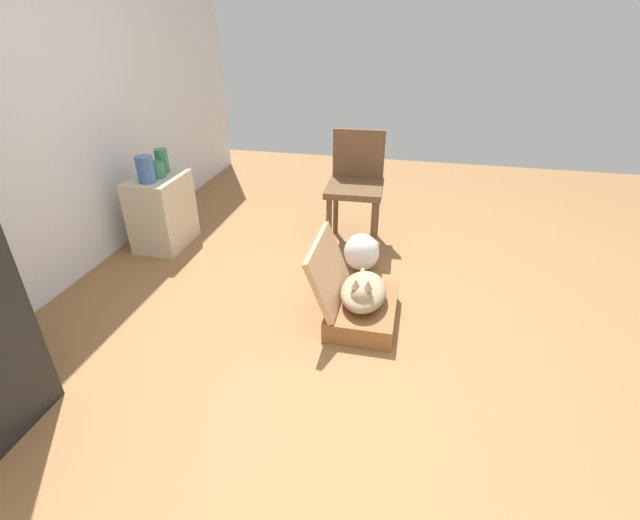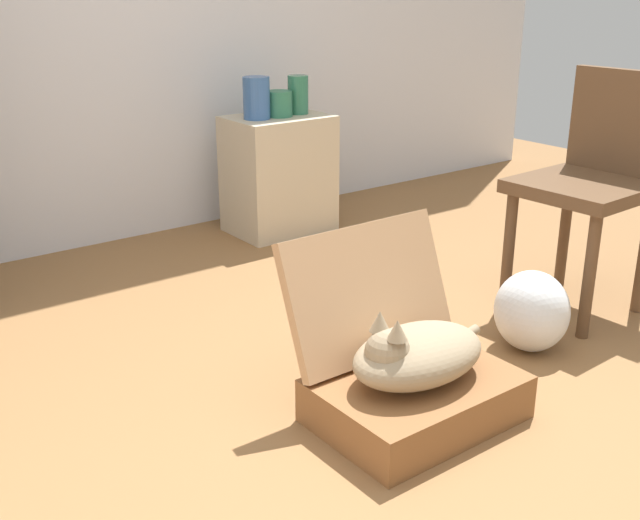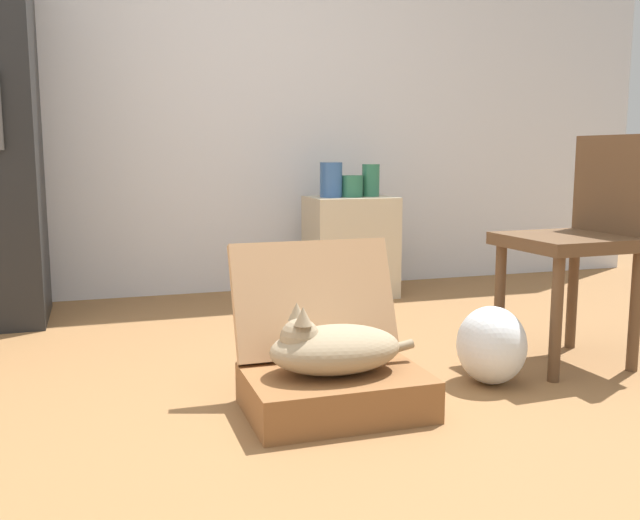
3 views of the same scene
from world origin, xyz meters
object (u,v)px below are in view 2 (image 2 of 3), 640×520
(vase_short, at_px, (298,95))
(vase_round, at_px, (279,104))
(cat, at_px, (415,354))
(chair, at_px, (595,178))
(suitcase_base, at_px, (416,399))
(side_table, at_px, (279,174))
(plastic_bag_white, at_px, (532,311))
(vase_tall, at_px, (256,98))

(vase_short, xyz_separation_m, vase_round, (-0.12, -0.02, -0.03))
(cat, bearing_deg, chair, 11.33)
(suitcase_base, bearing_deg, vase_short, 64.64)
(side_table, height_order, chair, chair)
(plastic_bag_white, xyz_separation_m, vase_tall, (-0.05, 1.66, 0.54))
(vase_tall, bearing_deg, suitcase_base, -108.44)
(suitcase_base, bearing_deg, vase_round, 67.86)
(suitcase_base, xyz_separation_m, chair, (1.12, 0.23, 0.45))
(plastic_bag_white, relative_size, vase_round, 2.25)
(suitcase_base, distance_m, vase_tall, 1.95)
(plastic_bag_white, relative_size, vase_tall, 1.43)
(side_table, distance_m, chair, 1.60)
(vase_round, bearing_deg, vase_tall, 174.86)
(side_table, xyz_separation_m, vase_round, (0.00, -0.02, 0.36))
(vase_short, bearing_deg, vase_round, -172.67)
(suitcase_base, height_order, side_table, side_table)
(vase_tall, bearing_deg, cat, -108.82)
(vase_short, height_order, vase_round, vase_short)
(suitcase_base, xyz_separation_m, vase_short, (0.83, 1.76, 0.61))
(cat, bearing_deg, side_table, 67.69)
(vase_short, distance_m, chair, 1.57)
(suitcase_base, xyz_separation_m, plastic_bag_white, (0.64, 0.10, 0.08))
(vase_short, relative_size, chair, 0.21)
(cat, xyz_separation_m, vase_round, (0.72, 1.74, 0.43))
(cat, bearing_deg, vase_tall, 71.18)
(vase_tall, relative_size, chair, 0.22)
(suitcase_base, xyz_separation_m, vase_tall, (0.58, 1.75, 0.62))
(plastic_bag_white, height_order, vase_short, vase_short)
(plastic_bag_white, distance_m, vase_tall, 1.74)
(cat, bearing_deg, suitcase_base, -1.84)
(suitcase_base, height_order, cat, cat)
(chair, bearing_deg, suitcase_base, -80.86)
(vase_tall, height_order, chair, chair)
(cat, xyz_separation_m, side_table, (0.72, 1.76, 0.08))
(plastic_bag_white, bearing_deg, cat, -171.55)
(side_table, relative_size, vase_short, 3.12)
(vase_tall, distance_m, vase_round, 0.13)
(suitcase_base, distance_m, vase_round, 1.97)
(plastic_bag_white, xyz_separation_m, side_table, (0.07, 1.66, 0.15))
(suitcase_base, bearing_deg, side_table, 68.05)
(plastic_bag_white, bearing_deg, vase_tall, 91.89)
(chair, bearing_deg, plastic_bag_white, -77.17)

